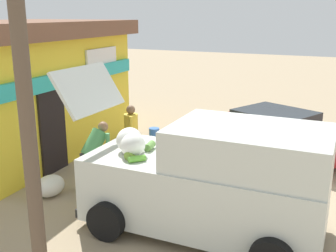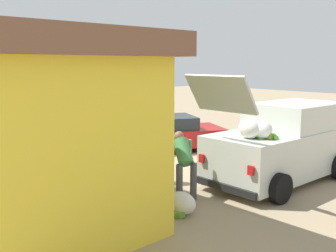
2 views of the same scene
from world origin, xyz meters
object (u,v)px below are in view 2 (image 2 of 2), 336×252
(parked_sedan, at_px, (167,133))
(paint_bucket, at_px, (78,162))
(delivery_van, at_px, (282,143))
(customer_bending, at_px, (184,159))
(vendor_standing, at_px, (144,147))
(storefront_bar, at_px, (5,126))
(unloaded_banana_pile, at_px, (181,204))

(parked_sedan, relative_size, paint_bucket, 13.09)
(delivery_van, distance_m, customer_bending, 2.94)
(vendor_standing, bearing_deg, storefront_bar, 91.24)
(unloaded_banana_pile, distance_m, paint_bucket, 4.59)
(vendor_standing, height_order, paint_bucket, vendor_standing)
(parked_sedan, height_order, unloaded_banana_pile, parked_sedan)
(storefront_bar, distance_m, vendor_standing, 3.51)
(paint_bucket, bearing_deg, customer_bending, -171.84)
(storefront_bar, distance_m, customer_bending, 3.76)
(storefront_bar, distance_m, unloaded_banana_pile, 3.75)
(delivery_van, xyz_separation_m, unloaded_banana_pile, (-0.06, 3.57, -0.77))
(customer_bending, bearing_deg, vendor_standing, -1.57)
(customer_bending, xyz_separation_m, unloaded_banana_pile, (-0.68, 0.70, -0.68))
(storefront_bar, bearing_deg, parked_sedan, -66.98)
(unloaded_banana_pile, bearing_deg, paint_bucket, -1.69)
(delivery_van, distance_m, vendor_standing, 3.54)
(delivery_van, relative_size, paint_bucket, 13.99)
(storefront_bar, height_order, customer_bending, storefront_bar)
(storefront_bar, distance_m, paint_bucket, 4.08)
(vendor_standing, bearing_deg, parked_sedan, -48.47)
(parked_sedan, bearing_deg, delivery_van, 178.33)
(unloaded_banana_pile, height_order, paint_bucket, unloaded_banana_pile)
(parked_sedan, distance_m, vendor_standing, 3.98)
(vendor_standing, relative_size, paint_bucket, 4.82)
(storefront_bar, distance_m, delivery_van, 6.60)
(vendor_standing, xyz_separation_m, paint_bucket, (2.40, 0.60, -0.75))
(delivery_van, bearing_deg, unloaded_banana_pile, 90.99)
(unloaded_banana_pile, bearing_deg, storefront_bar, 51.46)
(delivery_van, relative_size, vendor_standing, 2.90)
(parked_sedan, relative_size, customer_bending, 2.90)
(vendor_standing, relative_size, customer_bending, 1.07)
(storefront_bar, relative_size, parked_sedan, 1.49)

